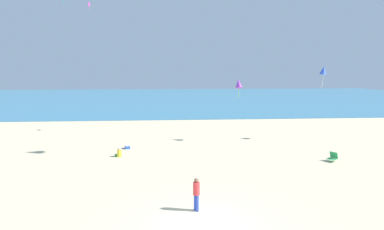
{
  "coord_description": "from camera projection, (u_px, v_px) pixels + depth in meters",
  "views": [
    {
      "loc": [
        -1.32,
        -12.06,
        6.23
      ],
      "look_at": [
        0.0,
        6.14,
        3.61
      ],
      "focal_mm": 30.24,
      "sensor_mm": 36.0,
      "label": 1
    }
  ],
  "objects": [
    {
      "name": "ground_plane",
      "position": [
        188.0,
        158.0,
        22.76
      ],
      "size": [
        120.0,
        120.0,
        0.0
      ],
      "primitive_type": "plane",
      "color": "beige"
    },
    {
      "name": "ocean_water",
      "position": [
        175.0,
        98.0,
        69.17
      ],
      "size": [
        120.0,
        60.0,
        0.05
      ],
      "primitive_type": "cube",
      "color": "teal",
      "rests_on": "ground_plane"
    },
    {
      "name": "beach_chair_near_camera",
      "position": [
        333.0,
        157.0,
        21.85
      ],
      "size": [
        0.8,
        0.78,
        0.65
      ],
      "rotation": [
        0.0,
        0.0,
        3.76
      ],
      "color": "#2D9956",
      "rests_on": "ground_plane"
    },
    {
      "name": "cooler_box",
      "position": [
        127.0,
        147.0,
        25.41
      ],
      "size": [
        0.49,
        0.56,
        0.28
      ],
      "rotation": [
        0.0,
        0.0,
        1.86
      ],
      "color": "#2D56B7",
      "rests_on": "ground_plane"
    },
    {
      "name": "person_2",
      "position": [
        196.0,
        192.0,
        14.18
      ],
      "size": [
        0.41,
        0.41,
        1.5
      ],
      "rotation": [
        0.0,
        0.0,
        3.69
      ],
      "color": "blue",
      "rests_on": "ground_plane"
    },
    {
      "name": "person_3",
      "position": [
        119.0,
        153.0,
        23.06
      ],
      "size": [
        0.58,
        0.58,
        0.67
      ],
      "rotation": [
        0.0,
        0.0,
        2.36
      ],
      "color": "yellow",
      "rests_on": "ground_plane"
    },
    {
      "name": "kite_blue",
      "position": [
        323.0,
        70.0,
        27.31
      ],
      "size": [
        0.84,
        0.8,
        1.84
      ],
      "rotation": [
        0.0,
        0.0,
        1.94
      ],
      "color": "blue"
    },
    {
      "name": "kite_purple",
      "position": [
        239.0,
        84.0,
        27.11
      ],
      "size": [
        0.75,
        0.88,
        1.63
      ],
      "rotation": [
        0.0,
        0.0,
        0.2
      ],
      "color": "purple"
    },
    {
      "name": "kite_magenta",
      "position": [
        89.0,
        5.0,
        40.82
      ],
      "size": [
        0.13,
        0.68,
        1.04
      ],
      "rotation": [
        0.0,
        0.0,
        4.57
      ],
      "color": "#DB3DA8"
    }
  ]
}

